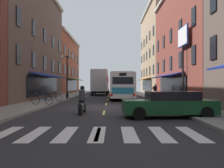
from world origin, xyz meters
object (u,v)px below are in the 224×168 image
at_px(sedan_mid, 104,89).
at_px(bicycle_mid, 54,97).
at_px(box_truck, 100,82).
at_px(bicycle_near, 42,100).
at_px(street_lamp_twin, 67,74).
at_px(transit_bus, 121,85).
at_px(motorcycle_rider, 82,102).
at_px(pedestrian_mid, 156,90).
at_px(sedan_near, 169,104).
at_px(pedestrian_near, 155,90).
at_px(billboard_sign, 183,44).

bearing_deg(sedan_mid, bicycle_mid, -98.03).
xyz_separation_m(box_truck, sedan_mid, (0.29, 11.52, -1.31)).
xyz_separation_m(bicycle_near, street_lamp_twin, (0.40, 8.57, 2.36)).
xyz_separation_m(transit_bus, bicycle_mid, (-6.59, -7.00, -1.11)).
distance_m(sedan_mid, bicycle_mid, 28.09).
bearing_deg(motorcycle_rider, transit_bus, 79.79).
xyz_separation_m(pedestrian_mid, street_lamp_twin, (-10.75, -3.78, 1.90)).
bearing_deg(box_truck, transit_bus, -72.37).
relative_size(box_truck, sedan_near, 1.62).
bearing_deg(sedan_mid, transit_bus, -82.70).
bearing_deg(transit_bus, street_lamp_twin, -160.71).
distance_m(bicycle_mid, street_lamp_twin, 5.39).
distance_m(box_truck, bicycle_near, 20.42).
bearing_deg(motorcycle_rider, pedestrian_near, 65.75).
xyz_separation_m(sedan_mid, pedestrian_mid, (7.23, -19.21, 0.21)).
height_order(bicycle_near, bicycle_mid, same).
bearing_deg(bicycle_near, sedan_near, -37.79).
bearing_deg(motorcycle_rider, bicycle_mid, 113.43).
distance_m(billboard_sign, bicycle_mid, 13.04).
bearing_deg(motorcycle_rider, billboard_sign, 44.80).
bearing_deg(street_lamp_twin, pedestrian_near, 10.87).
height_order(sedan_near, sedan_mid, sedan_mid).
distance_m(pedestrian_near, street_lamp_twin, 10.71).
xyz_separation_m(sedan_near, bicycle_mid, (-8.49, 10.31, -0.20)).
height_order(sedan_mid, street_lamp_twin, street_lamp_twin).
height_order(sedan_mid, pedestrian_mid, pedestrian_mid).
height_order(billboard_sign, motorcycle_rider, billboard_sign).
bearing_deg(sedan_mid, street_lamp_twin, -98.72).
relative_size(sedan_near, sedan_mid, 1.05).
bearing_deg(street_lamp_twin, pedestrian_mid, 19.36).
relative_size(motorcycle_rider, bicycle_mid, 1.22).
relative_size(motorcycle_rider, street_lamp_twin, 0.42).
bearing_deg(sedan_mid, bicycle_near, -97.08).
xyz_separation_m(bicycle_near, pedestrian_near, (10.75, 10.55, 0.48)).
bearing_deg(sedan_near, pedestrian_mid, 81.99).
relative_size(sedan_near, bicycle_near, 2.81).
distance_m(sedan_mid, motorcycle_rider, 36.51).
distance_m(sedan_near, bicycle_mid, 13.36).
relative_size(sedan_near, bicycle_mid, 2.82).
xyz_separation_m(billboard_sign, street_lamp_twin, (-11.66, 5.28, -2.57)).
height_order(transit_bus, bicycle_near, transit_bus).
relative_size(bicycle_near, street_lamp_twin, 0.35).
bearing_deg(motorcycle_rider, pedestrian_mid, 66.89).
xyz_separation_m(motorcycle_rider, pedestrian_near, (6.99, 15.51, 0.27)).
bearing_deg(bicycle_mid, motorcycle_rider, -66.57).
xyz_separation_m(sedan_near, pedestrian_mid, (2.66, 18.92, 0.26)).
bearing_deg(pedestrian_mid, transit_bus, -106.59).
height_order(box_truck, sedan_mid, box_truck).
relative_size(transit_bus, box_truck, 1.60).
xyz_separation_m(transit_bus, sedan_mid, (-2.67, 20.82, -0.86)).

